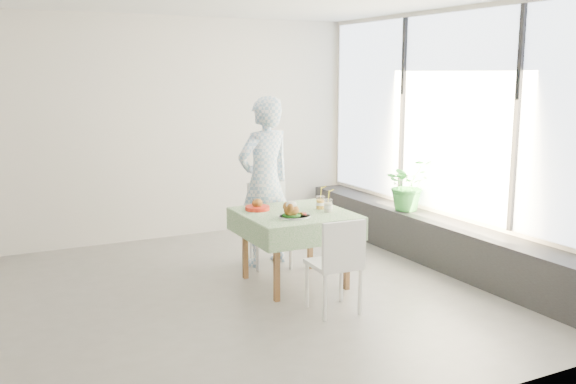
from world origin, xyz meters
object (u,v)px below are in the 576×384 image
chair_near (334,283)px  cafe_table (295,240)px  main_dish (293,212)px  chair_far (270,241)px  diner (265,182)px  juice_cup_orange (320,203)px  potted_plant (408,184)px

chair_near → cafe_table: bearing=87.0°
main_dish → cafe_table: bearing=58.4°
chair_far → chair_near: (-0.10, -1.52, -0.01)m
cafe_table → diner: 0.90m
chair_near → juice_cup_orange: size_ratio=3.25×
main_dish → potted_plant: 2.01m
diner → juice_cup_orange: (0.27, -0.76, -0.12)m
chair_near → main_dish: bearing=98.0°
cafe_table → chair_far: 0.71m
cafe_table → potted_plant: 1.85m
juice_cup_orange → potted_plant: size_ratio=0.43×
diner → main_dish: diner is taller
chair_near → main_dish: (-0.09, 0.63, 0.53)m
cafe_table → potted_plant: potted_plant is taller
chair_far → chair_near: 1.53m
diner → main_dish: 1.00m
potted_plant → cafe_table: bearing=-164.9°
cafe_table → potted_plant: bearing=15.1°
juice_cup_orange → main_dish: bearing=-152.3°
chair_near → diner: bearing=87.4°
cafe_table → diner: diner is taller
cafe_table → juice_cup_orange: juice_cup_orange is taller
diner → potted_plant: (1.72, -0.30, -0.12)m
chair_far → diner: bearing=105.8°
chair_far → diner: 0.66m
cafe_table → chair_far: bearing=85.6°
chair_far → potted_plant: (1.70, -0.21, 0.53)m
chair_far → potted_plant: bearing=-7.1°
chair_far → diner: diner is taller
main_dish → potted_plant: (1.88, 0.69, 0.01)m
diner → cafe_table: bearing=75.3°
potted_plant → main_dish: bearing=-160.0°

